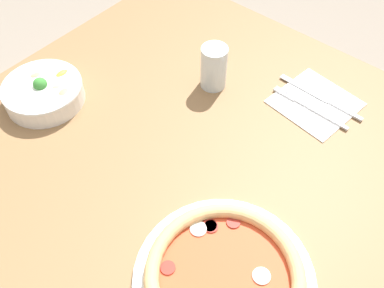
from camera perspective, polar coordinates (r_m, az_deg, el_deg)
dining_table at (r=0.94m, az=-4.45°, el=-9.17°), size 1.25×1.07×0.74m
pizza at (r=0.76m, az=4.33°, el=-17.27°), size 0.31×0.31×0.04m
bowl at (r=1.05m, az=-19.19°, el=6.64°), size 0.18×0.18×0.07m
napkin at (r=1.05m, az=16.09°, el=5.29°), size 0.19×0.19×0.00m
fork at (r=1.02m, az=15.54°, el=4.63°), size 0.02×0.20×0.00m
knife at (r=1.06m, az=17.13°, el=5.78°), size 0.02×0.22×0.01m
glass at (r=1.02m, az=2.92°, el=10.20°), size 0.06×0.06×0.11m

